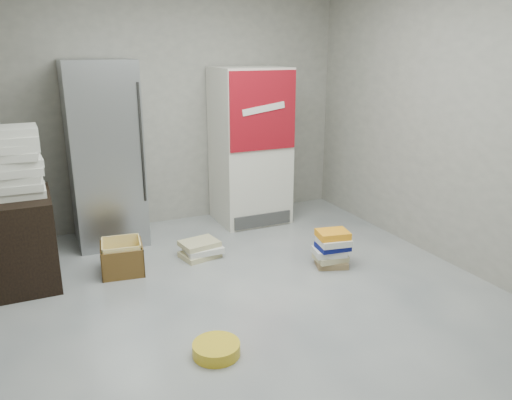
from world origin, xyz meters
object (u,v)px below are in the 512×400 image
(steel_fridge, at_px, (104,154))
(phonebook_stack_main, at_px, (332,249))
(coke_cooler, at_px, (250,146))
(cardboard_box, at_px, (122,259))
(wood_shelf, at_px, (25,239))

(steel_fridge, height_order, phonebook_stack_main, steel_fridge)
(steel_fridge, xyz_separation_m, coke_cooler, (1.65, -0.01, -0.05))
(cardboard_box, bearing_deg, wood_shelf, 176.44)
(steel_fridge, xyz_separation_m, phonebook_stack_main, (1.80, -1.58, -0.77))
(coke_cooler, relative_size, wood_shelf, 2.25)
(wood_shelf, bearing_deg, cardboard_box, -10.86)
(steel_fridge, distance_m, wood_shelf, 1.23)
(wood_shelf, distance_m, cardboard_box, 0.85)
(steel_fridge, xyz_separation_m, cardboard_box, (-0.04, -0.88, -0.82))
(wood_shelf, xyz_separation_m, phonebook_stack_main, (2.63, -0.85, -0.22))
(coke_cooler, bearing_deg, phonebook_stack_main, -84.50)
(phonebook_stack_main, bearing_deg, coke_cooler, 107.03)
(steel_fridge, distance_m, cardboard_box, 1.21)
(wood_shelf, relative_size, phonebook_stack_main, 2.19)
(coke_cooler, bearing_deg, wood_shelf, -163.72)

